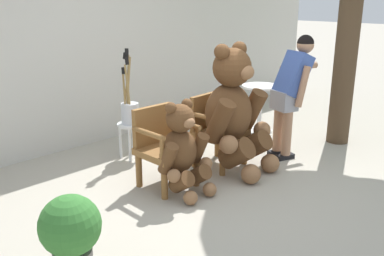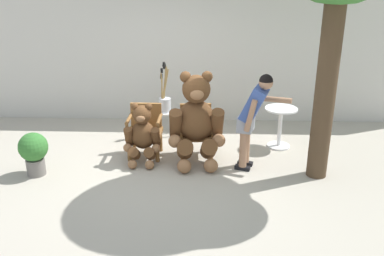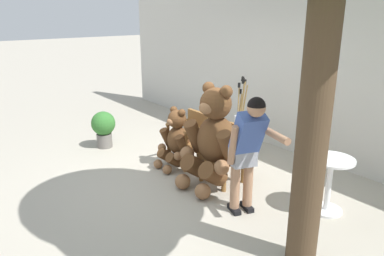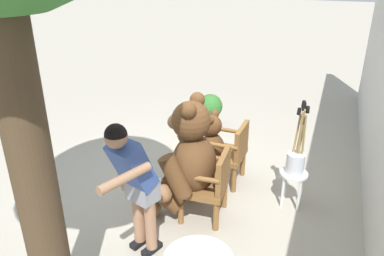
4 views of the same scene
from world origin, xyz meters
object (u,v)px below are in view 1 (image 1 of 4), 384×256
Objects in this scene: teddy_bear_small at (182,149)px; brush_bucket at (129,107)px; white_stool at (131,131)px; wooden_chair_left at (163,145)px; potted_plant at (71,233)px; person_visitor at (292,86)px; teddy_bear_large at (234,110)px; wooden_chair_right at (216,128)px; round_side_table at (260,103)px.

brush_bucket is at bearing 78.50° from teddy_bear_small.
brush_bucket is (-0.00, 0.00, 0.32)m from white_stool.
potted_plant is at bearing -153.01° from wooden_chair_left.
person_visitor is at bearing -42.85° from brush_bucket.
teddy_bear_large is 0.97× the size of person_visitor.
teddy_bear_small reaches higher than wooden_chair_right.
white_stool is 0.68× the size of potted_plant.
teddy_bear_large is at bearing -154.93° from round_side_table.
teddy_bear_large reaches higher than white_stool.
round_side_table reaches higher than white_stool.
wooden_chair_left is at bearing 164.77° from person_visitor.
round_side_table is (0.58, 0.88, -0.47)m from person_visitor.
teddy_bear_small is at bearing 17.89° from potted_plant.
white_stool is at bearing 123.82° from wooden_chair_right.
wooden_chair_left reaches higher than white_stool.
wooden_chair_left is at bearing -105.26° from white_stool.
teddy_bear_large reaches higher than round_side_table.
brush_bucket is at bearing 43.13° from potted_plant.
white_stool is at bearing 166.65° from round_side_table.
teddy_bear_large is 1.60× the size of brush_bucket.
teddy_bear_small is at bearing -90.21° from wooden_chair_left.
teddy_bear_large is 0.90m from teddy_bear_small.
person_visitor is at bearing -13.53° from teddy_bear_large.
wooden_chair_left is 0.92× the size of brush_bucket.
person_visitor is 3.36m from potted_plant.
potted_plant is at bearing -162.11° from teddy_bear_small.
wooden_chair_right is 0.56× the size of person_visitor.
teddy_bear_small is at bearing -101.50° from brush_bucket.
person_visitor is 2.27× the size of potted_plant.
person_visitor is 2.09m from white_stool.
person_visitor reaches higher than teddy_bear_small.
white_stool is 0.49× the size of brush_bucket.
wooden_chair_left is at bearing 163.08° from teddy_bear_large.
potted_plant is (-1.58, -0.51, -0.09)m from teddy_bear_small.
wooden_chair_right is 0.38m from teddy_bear_large.
wooden_chair_right is 1.19× the size of round_side_table.
brush_bucket reaches higher than potted_plant.
white_stool is at bearing -50.33° from brush_bucket.
person_visitor is 2.03m from brush_bucket.
potted_plant is at bearing -161.67° from wooden_chair_right.
brush_bucket reaches higher than teddy_bear_small.
wooden_chair_right reaches higher than white_stool.
potted_plant is at bearing -136.97° from white_stool.
person_visitor is at bearing -123.31° from round_side_table.
person_visitor is (0.87, -0.47, 0.45)m from wooden_chair_right.
wooden_chair_right is 2.56m from potted_plant.
wooden_chair_left is 1.78m from potted_plant.
round_side_table is (2.06, -0.49, -0.23)m from brush_bucket.
teddy_bear_large is 1.32m from brush_bucket.
round_side_table is (1.45, 0.41, -0.01)m from wooden_chair_right.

